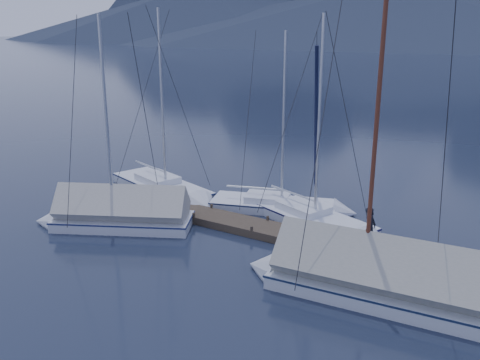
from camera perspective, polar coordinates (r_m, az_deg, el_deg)
name	(u,v)px	position (r m, az deg, el deg)	size (l,w,h in m)	color
ground	(214,244)	(20.87, -2.91, -7.14)	(1000.00, 1000.00, 0.00)	black
dock	(240,226)	(22.37, 0.00, -5.14)	(18.00, 1.50, 0.54)	#382D23
mooring_posts	(230,218)	(22.53, -1.08, -4.32)	(15.12, 1.52, 0.35)	#382D23
sailboat_open_left	(172,192)	(26.81, -7.68, -1.38)	(8.10, 4.43, 10.32)	silver
sailboat_open_mid	(291,208)	(24.50, 5.80, -3.12)	(7.20, 4.03, 9.18)	silver
sailboat_open_right	(323,225)	(22.55, 9.33, -5.01)	(7.76, 4.62, 9.91)	silver
sailboat_covered_near	(359,278)	(17.49, 13.24, -10.62)	(8.37, 3.54, 10.66)	silver
sailboat_covered_far	(111,216)	(23.13, -14.31, -3.94)	(7.24, 5.01, 9.88)	silver
person	(370,229)	(19.84, 14.37, -5.30)	(0.61, 0.40, 1.66)	black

